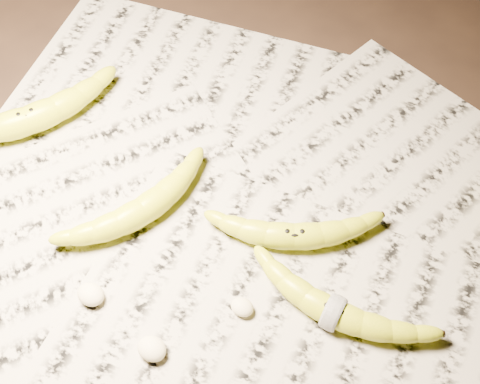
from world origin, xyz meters
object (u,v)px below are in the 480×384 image
Objects in this scene: banana_left_a at (27,118)px; banana_taped at (334,311)px; banana_center at (294,235)px; banana_left_b at (142,209)px.

banana_left_a is 1.17× the size of banana_taped.
banana_center and banana_taped have the same top height.
banana_taped is at bearing -61.37° from banana_left_a.
banana_left_b is (0.22, -0.03, -0.00)m from banana_left_a.
banana_left_b is 0.19m from banana_center.
banana_left_a is 0.48m from banana_taped.
banana_center is 0.11m from banana_taped.
banana_left_b is at bearing -66.72° from banana_left_a.
banana_left_a is 0.22m from banana_left_b.
banana_center is (0.39, 0.05, -0.00)m from banana_left_a.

